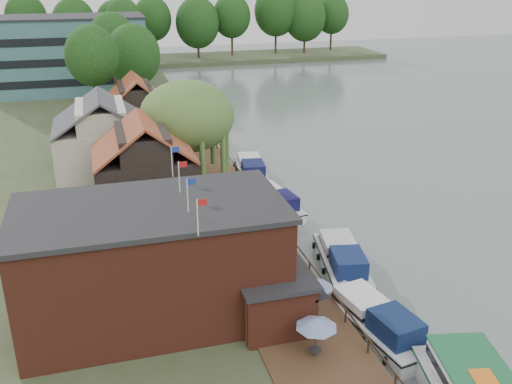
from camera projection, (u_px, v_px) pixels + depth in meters
ground at (384, 283)px, 40.17m from camera, size 260.00×260.00×0.00m
quay_deck at (239, 225)px, 46.68m from camera, size 6.00×50.00×0.10m
quay_rail at (269, 214)px, 47.65m from camera, size 0.20×49.00×1.00m
pub at (187, 257)px, 34.00m from camera, size 20.00×11.00×7.30m
hotel_block at (68, 54)px, 94.47m from camera, size 25.40×12.40×12.30m
cottage_a at (144, 169)px, 46.92m from camera, size 8.60×7.60×8.50m
cottage_b at (103, 139)px, 55.09m from camera, size 9.60×8.60×8.50m
cottage_c at (137, 114)px, 64.15m from camera, size 7.60×7.60×8.50m
willow at (188, 137)px, 52.18m from camera, size 8.60×8.60×10.43m
umbrella_0 at (316, 337)px, 30.61m from camera, size 2.28×2.28×2.38m
umbrella_1 at (315, 296)px, 34.40m from camera, size 2.20×2.20×2.38m
umbrella_2 at (287, 279)px, 36.23m from camera, size 1.98×1.98×2.38m
umbrella_3 at (273, 255)px, 39.31m from camera, size 2.36×2.36×2.38m
umbrella_4 at (254, 240)px, 41.45m from camera, size 2.01×2.01×2.38m
umbrella_5 at (260, 221)px, 44.52m from camera, size 2.36×2.36×2.38m
umbrella_6 at (243, 203)px, 47.91m from camera, size 2.24×2.24×2.38m
cruiser_0 at (376, 318)px, 34.24m from camera, size 4.71×10.07×2.34m
cruiser_1 at (342, 257)px, 41.35m from camera, size 5.01×10.21×2.37m
cruiser_2 at (274, 199)px, 51.74m from camera, size 4.24×9.46×2.18m
cruiser_3 at (251, 168)px, 59.59m from camera, size 4.46×10.02×2.34m
bank_tree_0 at (95, 82)px, 68.69m from camera, size 6.30×6.30×13.53m
bank_tree_1 at (135, 72)px, 77.23m from camera, size 7.24×7.24×12.81m
bank_tree_2 at (114, 60)px, 84.30m from camera, size 6.68×6.68×13.74m
bank_tree_3 at (98, 51)px, 102.60m from camera, size 7.28×7.28×10.91m
bank_tree_4 at (129, 44)px, 111.20m from camera, size 8.06×8.06×11.31m
bank_tree_5 at (124, 32)px, 117.70m from camera, size 7.09×7.09×13.89m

